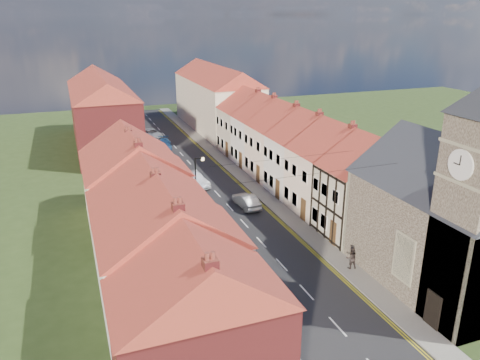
% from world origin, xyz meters
% --- Properties ---
extents(ground, '(160.00, 160.00, 0.00)m').
position_xyz_m(ground, '(0.00, 0.00, 0.00)').
color(ground, '#32461E').
rests_on(ground, ground).
extents(road, '(7.00, 90.00, 0.02)m').
position_xyz_m(road, '(0.00, 30.00, 0.01)').
color(road, black).
rests_on(road, ground).
extents(pavement_left, '(1.80, 90.00, 0.12)m').
position_xyz_m(pavement_left, '(-4.40, 30.00, 0.06)').
color(pavement_left, '#99958B').
rests_on(pavement_left, ground).
extents(pavement_right, '(1.80, 90.00, 0.12)m').
position_xyz_m(pavement_right, '(4.40, 30.00, 0.06)').
color(pavement_right, '#99958B').
rests_on(pavement_right, ground).
extents(church, '(11.25, 14.25, 15.20)m').
position_xyz_m(church, '(9.36, 3.32, 5.88)').
color(church, '#3D352B').
rests_on(church, ground).
extents(cottage_r_tudor, '(8.30, 5.20, 9.00)m').
position_xyz_m(cottage_r_tudor, '(9.27, 12.70, 4.47)').
color(cottage_r_tudor, beige).
rests_on(cottage_r_tudor, ground).
extents(cottage_r_white_near, '(8.30, 6.00, 9.00)m').
position_xyz_m(cottage_r_white_near, '(9.30, 18.10, 4.47)').
color(cottage_r_white_near, '#FEE2C9').
rests_on(cottage_r_white_near, ground).
extents(cottage_r_cream_mid, '(8.30, 5.20, 9.00)m').
position_xyz_m(cottage_r_cream_mid, '(9.30, 23.50, 4.48)').
color(cottage_r_cream_mid, silver).
rests_on(cottage_r_cream_mid, ground).
extents(cottage_r_pink, '(8.30, 6.00, 9.00)m').
position_xyz_m(cottage_r_pink, '(9.30, 28.90, 4.47)').
color(cottage_r_pink, '#FEE2C9').
rests_on(cottage_r_pink, ground).
extents(cottage_r_white_far, '(8.30, 5.20, 9.00)m').
position_xyz_m(cottage_r_white_far, '(9.30, 34.30, 4.48)').
color(cottage_r_white_far, silver).
rests_on(cottage_r_white_far, ground).
extents(cottage_r_cream_far, '(8.30, 6.00, 9.00)m').
position_xyz_m(cottage_r_cream_far, '(9.30, 39.70, 4.47)').
color(cottage_r_cream_far, beige).
rests_on(cottage_r_cream_far, ground).
extents(cottage_l_brick_near, '(8.30, 5.70, 8.80)m').
position_xyz_m(cottage_l_brick_near, '(-9.30, -0.25, 4.37)').
color(cottage_l_brick_near, maroon).
rests_on(cottage_l_brick_near, ground).
extents(cottage_l_cream, '(8.30, 6.30, 9.10)m').
position_xyz_m(cottage_l_cream, '(-9.30, 5.55, 4.52)').
color(cottage_l_cream, silver).
rests_on(cottage_l_cream, ground).
extents(cottage_l_white, '(8.30, 6.90, 8.80)m').
position_xyz_m(cottage_l_white, '(-9.30, 11.95, 4.37)').
color(cottage_l_white, silver).
rests_on(cottage_l_white, ground).
extents(cottage_l_brick_mid, '(8.30, 5.70, 9.10)m').
position_xyz_m(cottage_l_brick_mid, '(-9.30, 18.05, 4.53)').
color(cottage_l_brick_mid, beige).
rests_on(cottage_l_brick_mid, ground).
extents(cottage_l_pink, '(8.30, 6.30, 8.80)m').
position_xyz_m(cottage_l_pink, '(-9.30, 23.85, 4.37)').
color(cottage_l_pink, '#FEE2C9').
rests_on(cottage_l_pink, ground).
extents(block_right_far, '(8.30, 24.20, 10.50)m').
position_xyz_m(block_right_far, '(9.30, 55.00, 5.29)').
color(block_right_far, beige).
rests_on(block_right_far, ground).
extents(block_left_far, '(8.30, 24.20, 10.50)m').
position_xyz_m(block_left_far, '(-9.30, 50.00, 5.29)').
color(block_left_far, maroon).
rests_on(block_left_far, ground).
extents(lamppost, '(0.88, 0.15, 6.00)m').
position_xyz_m(lamppost, '(-3.81, 20.00, 3.54)').
color(lamppost, black).
rests_on(lamppost, pavement_left).
extents(car_near, '(1.88, 3.75, 1.23)m').
position_xyz_m(car_near, '(-3.20, 4.81, 0.61)').
color(car_near, black).
rests_on(car_near, ground).
extents(car_mid, '(3.07, 5.05, 1.57)m').
position_xyz_m(car_mid, '(-1.84, 29.09, 0.79)').
color(car_mid, '#B5B8BD').
rests_on(car_mid, ground).
extents(car_far, '(2.39, 4.64, 1.29)m').
position_xyz_m(car_far, '(-1.50, 45.90, 0.64)').
color(car_far, navy).
rests_on(car_far, ground).
extents(car_distant, '(3.20, 5.29, 1.37)m').
position_xyz_m(car_distant, '(-2.15, 52.44, 0.69)').
color(car_distant, silver).
rests_on(car_distant, ground).
extents(pedestrian_right, '(0.94, 0.79, 1.70)m').
position_xyz_m(pedestrian_right, '(4.54, 7.60, 0.97)').
color(pedestrian_right, black).
rests_on(pedestrian_right, pavement_right).
extents(car_mid_b, '(1.70, 4.20, 1.36)m').
position_xyz_m(car_mid_b, '(1.56, 21.52, 0.68)').
color(car_mid_b, gray).
rests_on(car_mid_b, ground).
extents(pedestrian_left_b, '(0.69, 0.54, 1.66)m').
position_xyz_m(pedestrian_left_b, '(-3.92, 14.19, 0.95)').
color(pedestrian_left_b, '#232127').
rests_on(pedestrian_left_b, pavement_left).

